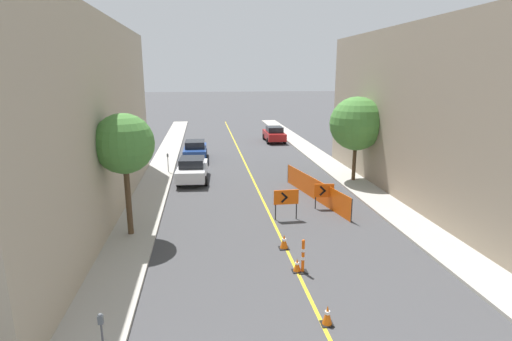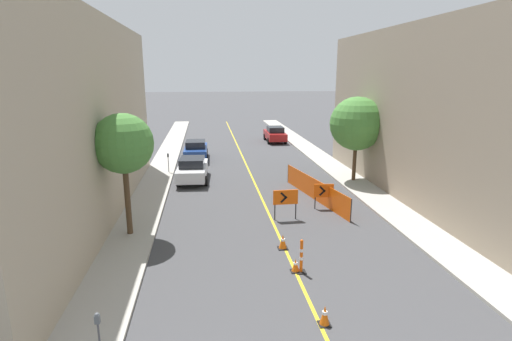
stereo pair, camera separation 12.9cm
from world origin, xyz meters
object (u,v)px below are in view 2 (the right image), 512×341
Objects in this scene: parked_car_curb_far at (275,134)px; parking_meter_near_curb at (98,328)px; delineator_post_rear at (301,258)px; parked_car_curb_near at (192,169)px; arrow_barricade_primary at (286,198)px; parked_car_curb_mid at (196,150)px; traffic_cone_fifth at (283,242)px; street_tree_left_near at (123,144)px; traffic_cone_third at (325,315)px; arrow_barricade_secondary at (324,192)px; parking_meter_far_curb at (168,159)px; street_tree_right_near at (357,124)px; traffic_cone_fourth at (295,265)px.

parked_car_curb_far is 32.99m from parking_meter_near_curb.
parked_car_curb_near is at bearing 107.71° from delineator_post_rear.
arrow_barricade_primary is at bearing 55.47° from parking_meter_near_curb.
traffic_cone_fifth is at bearing -76.85° from parked_car_curb_mid.
delineator_post_rear is 0.29× the size of parked_car_curb_mid.
traffic_cone_third is at bearing -47.66° from street_tree_left_near.
arrow_barricade_secondary is 0.31× the size of parked_car_curb_far.
parked_car_curb_near is 17.15m from parking_meter_near_curb.
parked_car_curb_mid is 3.21× the size of parking_meter_near_curb.
traffic_cone_fifth is at bearing -66.84° from parking_meter_far_curb.
parked_car_curb_mid is at bearing 85.60° from parking_meter_near_curb.
parking_meter_near_curb is 0.25× the size of street_tree_right_near.
parking_meter_far_curb is at bearing 111.18° from delineator_post_rear.
parking_meter_near_curb reaches higher than delineator_post_rear.
parked_car_curb_far is at bearing 98.64° from street_tree_right_near.
traffic_cone_third is 5.98m from parking_meter_near_curb.
street_tree_left_near reaches higher than parking_meter_far_curb.
delineator_post_rear reaches higher than traffic_cone_third.
traffic_cone_fourth is 0.09× the size of street_tree_left_near.
parked_car_curb_mid is 0.83× the size of street_tree_left_near.
parked_car_curb_far is at bearing 65.77° from street_tree_left_near.
street_tree_left_near reaches higher than traffic_cone_third.
parking_meter_near_curb reaches higher than traffic_cone_fourth.
parking_meter_far_curb is (-8.69, 8.60, 0.16)m from arrow_barricade_secondary.
parked_car_curb_mid is at bearing 102.13° from traffic_cone_fifth.
parked_car_curb_far is 25.80m from street_tree_left_near.
traffic_cone_fifth is (-0.21, 5.12, 0.00)m from traffic_cone_third.
parking_meter_far_curb is at bearing 113.16° from traffic_cone_fifth.
delineator_post_rear is (0.06, 3.07, 0.26)m from traffic_cone_third.
arrow_barricade_primary reaches higher than traffic_cone_third.
parked_car_curb_mid is 23.85m from parking_meter_near_curb.
parking_meter_near_curb is 0.26× the size of street_tree_left_near.
parking_meter_near_curb is at bearing -170.93° from traffic_cone_third.
traffic_cone_third is 5.12m from traffic_cone_fifth.
traffic_cone_fourth is at bearing -32.28° from street_tree_left_near.
street_tree_left_near is at bearing -114.46° from parked_car_curb_far.
parked_car_curb_near is 2.81m from parking_meter_far_curb.
arrow_barricade_primary is 7.82m from street_tree_left_near.
delineator_post_rear is at bearing 34.12° from parking_meter_near_curb.
street_tree_right_near is (12.93, 7.37, -0.27)m from street_tree_left_near.
street_tree_left_near is (-9.43, -2.48, 3.16)m from arrow_barricade_secondary.
parking_meter_near_curb is (-5.91, -4.00, 0.53)m from delineator_post_rear.
delineator_post_rear is 0.94× the size of parking_meter_near_curb.
traffic_cone_fourth is at bearing 35.52° from parking_meter_near_curb.
traffic_cone_fourth is at bearing -98.62° from parked_car_curb_far.
traffic_cone_fourth is 7.08m from parking_meter_near_curb.
street_tree_left_near reaches higher than parked_car_curb_near.
traffic_cone_third is at bearing -72.35° from parked_car_curb_near.
delineator_post_rear is at bearing -77.34° from parked_car_curb_mid.
parked_car_curb_near is at bearing -89.77° from parked_car_curb_mid.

